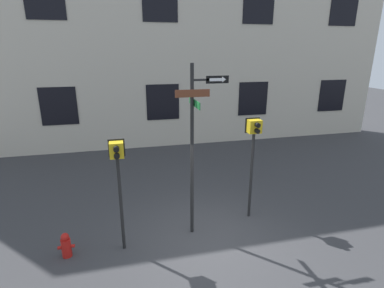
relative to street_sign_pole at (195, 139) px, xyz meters
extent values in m
plane|color=#38383A|center=(0.29, -0.57, -2.63)|extent=(60.00, 60.00, 0.00)
cube|color=beige|center=(0.29, 8.05, 4.18)|extent=(24.00, 0.60, 13.63)
cube|color=black|center=(-4.51, 7.73, -0.36)|extent=(1.61, 0.03, 1.74)
cube|color=black|center=(0.29, 7.73, -0.36)|extent=(1.61, 0.03, 1.74)
cube|color=black|center=(5.09, 7.73, -0.36)|extent=(1.61, 0.03, 1.74)
cube|color=black|center=(9.89, 7.73, -0.36)|extent=(1.61, 0.03, 1.74)
cube|color=black|center=(0.29, 7.73, 4.18)|extent=(1.61, 0.03, 1.74)
cube|color=black|center=(5.09, 7.73, 4.18)|extent=(1.61, 0.03, 1.74)
cube|color=black|center=(9.89, 7.73, 4.18)|extent=(1.61, 0.03, 1.74)
cylinder|color=black|center=(-0.07, 0.01, -0.40)|extent=(0.09, 0.09, 4.46)
cube|color=black|center=(0.23, 0.01, 1.44)|extent=(0.62, 0.05, 0.05)
cube|color=brown|center=(-0.07, -0.05, 1.14)|extent=(0.83, 0.02, 0.18)
cube|color=#196B2D|center=(-0.01, 0.01, 0.90)|extent=(0.02, 1.03, 0.17)
cube|color=black|center=(0.54, -0.01, 1.44)|extent=(0.56, 0.02, 0.18)
cube|color=white|center=(0.50, -0.02, 1.44)|extent=(0.32, 0.01, 0.07)
cone|color=white|center=(0.70, -0.02, 1.44)|extent=(0.10, 0.14, 0.14)
cylinder|color=black|center=(-1.89, -0.30, -1.42)|extent=(0.08, 0.08, 2.42)
cube|color=gold|center=(-1.89, -0.30, -0.03)|extent=(0.31, 0.26, 0.36)
cube|color=black|center=(-1.89, -0.16, -0.03)|extent=(0.37, 0.02, 0.42)
cylinder|color=black|center=(-1.89, -0.49, 0.05)|extent=(0.13, 0.12, 0.13)
cylinder|color=black|center=(-1.89, -0.49, -0.12)|extent=(0.13, 0.12, 0.13)
cylinder|color=silver|center=(-1.89, -0.43, 0.05)|extent=(0.10, 0.01, 0.10)
cylinder|color=black|center=(1.76, 0.40, -1.34)|extent=(0.08, 0.08, 2.58)
cube|color=gold|center=(1.76, 0.40, 0.12)|extent=(0.35, 0.26, 0.36)
cube|color=black|center=(1.76, 0.54, 0.12)|extent=(0.41, 0.02, 0.42)
cylinder|color=black|center=(1.76, 0.21, 0.20)|extent=(0.13, 0.12, 0.13)
cylinder|color=black|center=(1.76, 0.21, 0.04)|extent=(0.13, 0.12, 0.13)
cylinder|color=#EA4C14|center=(1.76, 0.26, 0.20)|extent=(0.10, 0.01, 0.10)
cylinder|color=red|center=(-3.23, -0.29, -2.40)|extent=(0.22, 0.22, 0.47)
sphere|color=red|center=(-3.23, -0.29, -2.10)|extent=(0.19, 0.19, 0.19)
cylinder|color=red|center=(-3.38, -0.29, -2.37)|extent=(0.08, 0.08, 0.08)
cylinder|color=red|center=(-3.08, -0.29, -2.37)|extent=(0.08, 0.08, 0.08)
camera|label=1|loc=(-1.72, -6.88, 2.11)|focal=28.00mm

